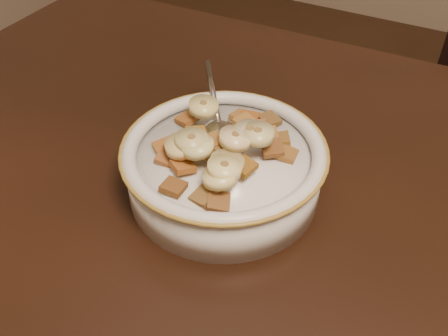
% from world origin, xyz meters
% --- Properties ---
extents(cereal_bowl, '(0.20, 0.20, 0.05)m').
position_xyz_m(cereal_bowl, '(-0.22, 0.07, 0.77)').
color(cereal_bowl, silver).
rests_on(cereal_bowl, table).
extents(milk, '(0.16, 0.16, 0.00)m').
position_xyz_m(milk, '(-0.22, 0.07, 0.80)').
color(milk, white).
rests_on(milk, cereal_bowl).
extents(spoon, '(0.06, 0.06, 0.01)m').
position_xyz_m(spoon, '(-0.23, 0.10, 0.80)').
color(spoon, '#BEBEBE').
rests_on(spoon, cereal_bowl).
extents(cereal_square_0, '(0.03, 0.03, 0.01)m').
position_xyz_m(cereal_square_0, '(-0.24, 0.07, 0.82)').
color(cereal_square_0, brown).
rests_on(cereal_square_0, milk).
extents(cereal_square_1, '(0.03, 0.03, 0.01)m').
position_xyz_m(cereal_square_1, '(-0.17, 0.09, 0.81)').
color(cereal_square_1, brown).
rests_on(cereal_square_1, milk).
extents(cereal_square_2, '(0.02, 0.02, 0.01)m').
position_xyz_m(cereal_square_2, '(-0.23, 0.01, 0.80)').
color(cereal_square_2, brown).
rests_on(cereal_square_2, milk).
extents(cereal_square_3, '(0.03, 0.03, 0.01)m').
position_xyz_m(cereal_square_3, '(-0.24, 0.03, 0.81)').
color(cereal_square_3, '#944F1A').
rests_on(cereal_square_3, milk).
extents(cereal_square_4, '(0.03, 0.03, 0.01)m').
position_xyz_m(cereal_square_4, '(-0.22, 0.05, 0.81)').
color(cereal_square_4, brown).
rests_on(cereal_square_4, milk).
extents(cereal_square_5, '(0.02, 0.02, 0.01)m').
position_xyz_m(cereal_square_5, '(-0.20, 0.01, 0.80)').
color(cereal_square_5, brown).
rests_on(cereal_square_5, milk).
extents(cereal_square_6, '(0.02, 0.02, 0.01)m').
position_xyz_m(cereal_square_6, '(-0.18, 0.05, 0.81)').
color(cereal_square_6, '#8E631B').
rests_on(cereal_square_6, milk).
extents(cereal_square_7, '(0.02, 0.02, 0.01)m').
position_xyz_m(cereal_square_7, '(-0.22, 0.13, 0.81)').
color(cereal_square_7, brown).
rests_on(cereal_square_7, milk).
extents(cereal_square_8, '(0.03, 0.03, 0.01)m').
position_xyz_m(cereal_square_8, '(-0.22, 0.06, 0.82)').
color(cereal_square_8, brown).
rests_on(cereal_square_8, milk).
extents(cereal_square_9, '(0.03, 0.03, 0.01)m').
position_xyz_m(cereal_square_9, '(-0.20, 0.14, 0.80)').
color(cereal_square_9, brown).
rests_on(cereal_square_9, milk).
extents(cereal_square_10, '(0.03, 0.03, 0.01)m').
position_xyz_m(cereal_square_10, '(-0.27, 0.10, 0.80)').
color(cereal_square_10, brown).
rests_on(cereal_square_10, milk).
extents(cereal_square_11, '(0.02, 0.02, 0.01)m').
position_xyz_m(cereal_square_11, '(-0.23, 0.13, 0.80)').
color(cereal_square_11, brown).
rests_on(cereal_square_11, milk).
extents(cereal_square_12, '(0.03, 0.03, 0.01)m').
position_xyz_m(cereal_square_12, '(-0.27, 0.05, 0.80)').
color(cereal_square_12, '#995823').
rests_on(cereal_square_12, milk).
extents(cereal_square_13, '(0.03, 0.03, 0.01)m').
position_xyz_m(cereal_square_13, '(-0.20, 0.11, 0.81)').
color(cereal_square_13, brown).
rests_on(cereal_square_13, milk).
extents(cereal_square_14, '(0.03, 0.03, 0.01)m').
position_xyz_m(cereal_square_14, '(-0.21, 0.12, 0.81)').
color(cereal_square_14, '#95602C').
rests_on(cereal_square_14, milk).
extents(cereal_square_15, '(0.03, 0.03, 0.01)m').
position_xyz_m(cereal_square_15, '(-0.25, 0.05, 0.81)').
color(cereal_square_15, brown).
rests_on(cereal_square_15, milk).
extents(cereal_square_16, '(0.03, 0.03, 0.01)m').
position_xyz_m(cereal_square_16, '(-0.19, 0.01, 0.80)').
color(cereal_square_16, brown).
rests_on(cereal_square_16, milk).
extents(cereal_square_17, '(0.02, 0.02, 0.01)m').
position_xyz_m(cereal_square_17, '(-0.26, 0.04, 0.80)').
color(cereal_square_17, brown).
rests_on(cereal_square_17, milk).
extents(cereal_square_18, '(0.03, 0.03, 0.01)m').
position_xyz_m(cereal_square_18, '(-0.19, 0.11, 0.81)').
color(cereal_square_18, olive).
rests_on(cereal_square_18, milk).
extents(cereal_square_19, '(0.03, 0.03, 0.01)m').
position_xyz_m(cereal_square_19, '(-0.17, 0.11, 0.80)').
color(cereal_square_19, brown).
rests_on(cereal_square_19, milk).
extents(cereal_square_20, '(0.02, 0.02, 0.01)m').
position_xyz_m(cereal_square_20, '(-0.21, 0.06, 0.82)').
color(cereal_square_20, brown).
rests_on(cereal_square_20, milk).
extents(cereal_square_21, '(0.02, 0.02, 0.01)m').
position_xyz_m(cereal_square_21, '(-0.16, 0.10, 0.80)').
color(cereal_square_21, brown).
rests_on(cereal_square_21, milk).
extents(banana_slice_0, '(0.04, 0.04, 0.01)m').
position_xyz_m(banana_slice_0, '(-0.24, 0.04, 0.82)').
color(banana_slice_0, '#DFBC70').
rests_on(banana_slice_0, milk).
extents(banana_slice_1, '(0.03, 0.03, 0.01)m').
position_xyz_m(banana_slice_1, '(-0.19, 0.08, 0.83)').
color(banana_slice_1, beige).
rests_on(banana_slice_1, milk).
extents(banana_slice_2, '(0.04, 0.04, 0.01)m').
position_xyz_m(banana_slice_2, '(-0.19, 0.03, 0.82)').
color(banana_slice_2, '#FCEFA8').
rests_on(banana_slice_2, milk).
extents(banana_slice_3, '(0.04, 0.04, 0.01)m').
position_xyz_m(banana_slice_3, '(-0.19, 0.04, 0.82)').
color(banana_slice_3, '#E2C271').
rests_on(banana_slice_3, milk).
extents(banana_slice_4, '(0.04, 0.04, 0.02)m').
position_xyz_m(banana_slice_4, '(-0.19, 0.02, 0.82)').
color(banana_slice_4, '#FFE19F').
rests_on(banana_slice_4, milk).
extents(banana_slice_5, '(0.04, 0.04, 0.01)m').
position_xyz_m(banana_slice_5, '(-0.26, 0.11, 0.82)').
color(banana_slice_5, '#C8C072').
rests_on(banana_slice_5, milk).
extents(banana_slice_6, '(0.04, 0.04, 0.01)m').
position_xyz_m(banana_slice_6, '(-0.23, 0.04, 0.82)').
color(banana_slice_6, '#CAC185').
rests_on(banana_slice_6, milk).
extents(banana_slice_7, '(0.04, 0.04, 0.01)m').
position_xyz_m(banana_slice_7, '(-0.24, 0.05, 0.83)').
color(banana_slice_7, '#C9BE68').
rests_on(banana_slice_7, milk).
extents(banana_slice_8, '(0.03, 0.03, 0.01)m').
position_xyz_m(banana_slice_8, '(-0.18, 0.08, 0.83)').
color(banana_slice_8, '#D3C789').
rests_on(banana_slice_8, milk).
extents(banana_slice_9, '(0.04, 0.04, 0.01)m').
position_xyz_m(banana_slice_9, '(-0.20, 0.07, 0.83)').
color(banana_slice_9, '#E9C986').
rests_on(banana_slice_9, milk).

